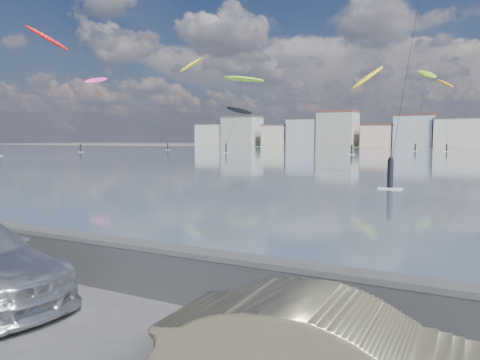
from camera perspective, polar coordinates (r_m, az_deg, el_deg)
ground at (r=7.54m, az=-22.99°, el=-19.00°), size 700.00×700.00×0.00m
bay_water at (r=95.94m, az=25.19°, el=2.69°), size 500.00×177.00×0.00m
far_shore_strip at (r=204.33m, az=26.96°, el=3.58°), size 500.00×60.00×0.00m
seawall at (r=9.16m, az=-9.58°, el=-10.51°), size 400.00×0.36×1.08m
car_champagne at (r=5.50m, az=11.28°, el=-20.61°), size 3.99×1.55×1.29m
kitesurfer_0 at (r=171.82m, az=-0.09°, el=8.47°), size 8.30×18.03×15.81m
kitesurfer_4 at (r=118.93m, az=0.44°, el=12.13°), size 10.27×18.91×19.15m
kitesurfer_6 at (r=136.70m, az=21.80°, el=11.78°), size 7.24×13.26×22.58m
kitesurfer_8 at (r=148.11m, az=-6.01°, el=13.66°), size 6.01×17.58×28.98m
kitesurfer_10 at (r=136.41m, az=23.71°, el=10.63°), size 6.48×13.29×19.86m
kitesurfer_11 at (r=102.32m, az=-22.48°, el=15.51°), size 5.97×14.43×25.31m
kitesurfer_13 at (r=126.45m, az=-17.16°, el=11.41°), size 4.31×12.23×19.76m
kitesurfer_14 at (r=103.53m, az=15.25°, el=11.83°), size 7.32×11.85×18.80m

